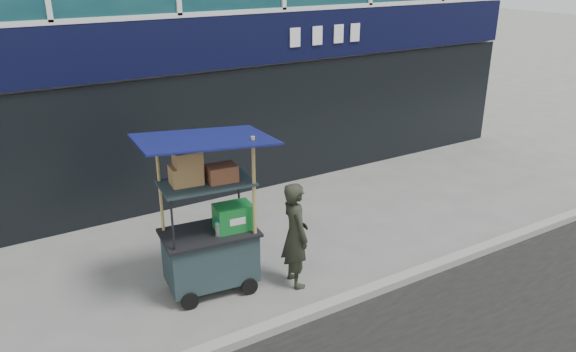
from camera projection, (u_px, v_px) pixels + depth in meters
ground at (307, 308)px, 7.37m from camera, size 80.00×80.00×0.00m
curb at (315, 311)px, 7.19m from camera, size 80.00×0.18×0.12m
vendor_cart at (211, 237)px, 7.52m from camera, size 1.80×1.37×2.27m
vendor_man at (295, 235)px, 7.66m from camera, size 0.44×0.60×1.52m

